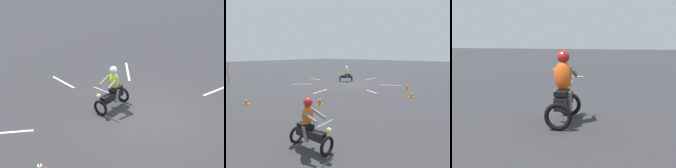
{
  "view_description": "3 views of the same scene",
  "coord_description": "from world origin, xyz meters",
  "views": [
    {
      "loc": [
        2.71,
        9.22,
        5.86
      ],
      "look_at": [
        1.15,
        -0.7,
        1.0
      ],
      "focal_mm": 50.0,
      "sensor_mm": 36.0,
      "label": 1
    },
    {
      "loc": [
        -10.05,
        14.39,
        3.01
      ],
      "look_at": [
        -2.49,
        5.13,
        0.9
      ],
      "focal_mm": 28.0,
      "sensor_mm": 36.0,
      "label": 2
    },
    {
      "loc": [
        0.59,
        12.81,
        1.9
      ],
      "look_at": [
        -6.14,
        10.95,
        0.9
      ],
      "focal_mm": 50.0,
      "sensor_mm": 36.0,
      "label": 3
    }
  ],
  "objects": [
    {
      "name": "ground_plane",
      "position": [
        0.0,
        0.0,
        0.0
      ],
      "size": [
        120.0,
        120.0,
        0.0
      ],
      "primitive_type": "plane",
      "color": "#333335"
    },
    {
      "name": "motorcycle_rider_foreground",
      "position": [
        1.13,
        -0.72,
        0.73
      ],
      "size": [
        1.44,
        1.39,
        1.66
      ],
      "rotation": [
        0.0,
        0.0,
        5.45
      ],
      "color": "black",
      "rests_on": "ground"
    },
    {
      "name": "motorcycle_rider_background",
      "position": [
        -6.1,
        10.96,
        0.73
      ],
      "size": [
        1.53,
        0.75,
        1.66
      ],
      "rotation": [
        0.0,
        0.0,
        1.64
      ],
      "color": "black",
      "rests_on": "ground"
    },
    {
      "name": "stop_sign",
      "position": [
        8.64,
        8.21,
        1.63
      ],
      "size": [
        0.7,
        0.08,
        2.3
      ],
      "color": "slate",
      "rests_on": "ground"
    },
    {
      "name": "traffic_cone_near_left",
      "position": [
        -6.55,
        2.05,
        0.19
      ],
      "size": [
        0.32,
        0.32,
        0.39
      ],
      "color": "orange",
      "rests_on": "ground"
    },
    {
      "name": "traffic_cone_near_right",
      "position": [
        -2.89,
        7.34,
        0.23
      ],
      "size": [
        0.32,
        0.32,
        0.48
      ],
      "color": "orange",
      "rests_on": "ground"
    },
    {
      "name": "traffic_cone_mid_left",
      "position": [
        0.58,
        10.07,
        0.18
      ],
      "size": [
        0.32,
        0.32,
        0.38
      ],
      "color": "orange",
      "rests_on": "ground"
    },
    {
      "name": "traffic_cone_far_center",
      "position": [
        -5.44,
        -0.5,
        0.21
      ],
      "size": [
        0.32,
        0.32,
        0.43
      ],
      "color": "orange",
      "rests_on": "ground"
    },
    {
      "name": "traffic_cone_far_left",
      "position": [
        3.61,
        2.45,
        0.17
      ],
      "size": [
        0.32,
        0.32,
        0.36
      ],
      "color": "orange",
      "rests_on": "ground"
    },
    {
      "name": "lane_stripe_e",
      "position": [
        4.82,
        0.32,
        0.0
      ],
      "size": [
        1.75,
        0.11,
        0.01
      ],
      "primitive_type": "cube",
      "rotation": [
        0.0,
        0.0,
        1.57
      ],
      "color": "silver",
      "rests_on": "ground"
    },
    {
      "name": "lane_stripe_ne",
      "position": [
        3.46,
        3.52,
        0.0
      ],
      "size": [
        1.39,
        1.45,
        0.01
      ],
      "primitive_type": "cube",
      "rotation": [
        0.0,
        0.0,
        2.38
      ],
      "color": "silver",
      "rests_on": "ground"
    },
    {
      "name": "lane_stripe_n",
      "position": [
        -0.29,
        4.67,
        0.0
      ],
      "size": [
        0.41,
        1.86,
        0.01
      ],
      "primitive_type": "cube",
      "rotation": [
        0.0,
        0.0,
        3.31
      ],
      "color": "silver",
      "rests_on": "ground"
    },
    {
      "name": "lane_stripe_nw",
      "position": [
        -3.54,
        2.17,
        0.0
      ],
      "size": [
        1.23,
        0.63,
        0.01
      ],
      "primitive_type": "cube",
      "rotation": [
        0.0,
        0.0,
        4.28
      ],
      "color": "silver",
      "rests_on": "ground"
    },
    {
      "name": "lane_stripe_sw",
      "position": [
        -3.51,
        -1.54,
        0.0
      ],
      "size": [
        1.81,
        0.94,
        0.01
      ],
      "primitive_type": "cube",
      "rotation": [
        0.0,
        0.0,
        5.16
      ],
      "color": "silver",
      "rests_on": "ground"
    },
    {
      "name": "lane_stripe_s",
      "position": [
        -0.11,
        -3.99,
        0.0
      ],
      "size": [
        0.37,
        2.12,
        0.01
      ],
      "primitive_type": "cube",
      "rotation": [
        0.0,
        0.0,
        6.16
      ],
      "color": "silver",
      "rests_on": "ground"
    },
    {
      "name": "lane_stripe_se",
      "position": [
        2.91,
        -3.26,
        0.0
      ],
      "size": [
        0.97,
        1.36,
        0.01
      ],
      "primitive_type": "cube",
      "rotation": [
        0.0,
        0.0,
        6.88
      ],
      "color": "silver",
      "rests_on": "ground"
    }
  ]
}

